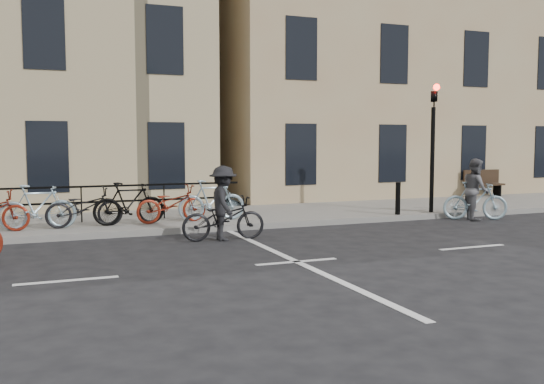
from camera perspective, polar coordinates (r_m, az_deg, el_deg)
name	(u,v)px	position (r m, az deg, el deg)	size (l,w,h in m)	color
ground	(297,262)	(11.17, 2.33, -6.60)	(120.00, 120.00, 0.00)	black
sidewalk	(52,226)	(16.13, -19.96, -3.03)	(46.00, 4.00, 0.15)	slate
building_east	(364,48)	(26.94, 8.67, 13.28)	(14.00, 10.00, 12.00)	#A18561
traffic_light	(433,132)	(17.88, 14.93, 5.50)	(0.18, 0.30, 3.90)	black
bollard_east	(398,198)	(17.19, 11.76, -0.60)	(0.14, 0.14, 0.90)	black
bollard_west	(467,195)	(18.62, 17.92, -0.31)	(0.14, 0.14, 0.90)	black
bench	(483,182)	(23.59, 19.24, 0.90)	(1.60, 0.41, 0.97)	black
parked_bikes	(59,207)	(15.12, -19.39, -1.36)	(9.35, 1.23, 1.05)	black
cyclist_grey	(476,195)	(17.73, 18.61, -0.28)	(1.82, 1.19, 1.72)	#92B0BF
cyclist_dark	(223,211)	(13.47, -4.60, -1.80)	(1.90, 1.11, 1.66)	black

